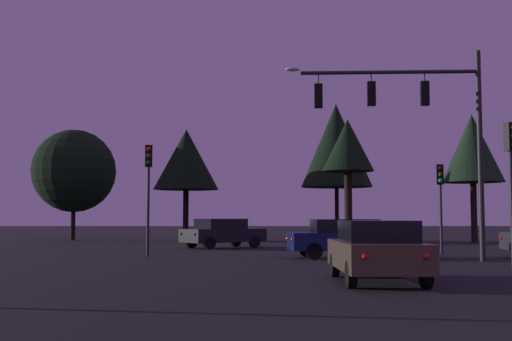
% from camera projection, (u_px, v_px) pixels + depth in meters
% --- Properties ---
extents(ground_plane, '(168.00, 168.00, 0.00)m').
position_uv_depth(ground_plane, '(290.00, 251.00, 30.25)').
color(ground_plane, black).
rests_on(ground_plane, ground).
extents(traffic_signal_mast_arm, '(7.20, 0.67, 7.73)m').
position_uv_depth(traffic_signal_mast_arm, '(419.00, 116.00, 23.36)').
color(traffic_signal_mast_arm, '#232326').
rests_on(traffic_signal_mast_arm, ground).
extents(traffic_light_corner_left, '(0.34, 0.37, 4.57)m').
position_uv_depth(traffic_light_corner_left, '(148.00, 178.00, 26.04)').
color(traffic_light_corner_left, '#232326').
rests_on(traffic_light_corner_left, ground).
extents(traffic_light_corner_right, '(0.35, 0.38, 3.95)m').
position_uv_depth(traffic_light_corner_right, '(440.00, 190.00, 28.26)').
color(traffic_light_corner_right, '#232326').
rests_on(traffic_light_corner_right, ground).
extents(traffic_light_median, '(0.37, 0.39, 4.58)m').
position_uv_depth(traffic_light_median, '(511.00, 165.00, 19.91)').
color(traffic_light_median, '#232326').
rests_on(traffic_light_median, ground).
extents(car_nearside_lane, '(1.91, 4.29, 1.52)m').
position_uv_depth(car_nearside_lane, '(376.00, 250.00, 15.68)').
color(car_nearside_lane, '#473828').
rests_on(car_nearside_lane, ground).
extents(car_crossing_right, '(4.79, 2.15, 1.52)m').
position_uv_depth(car_crossing_right, '(347.00, 238.00, 24.88)').
color(car_crossing_right, '#0F1947').
rests_on(car_crossing_right, ground).
extents(car_far_lane, '(4.55, 4.07, 1.52)m').
position_uv_depth(car_far_lane, '(223.00, 233.00, 32.96)').
color(car_far_lane, black).
rests_on(car_far_lane, ground).
extents(tree_behind_sign, '(4.90, 4.90, 9.48)m').
position_uv_depth(tree_behind_sign, '(336.00, 145.00, 43.92)').
color(tree_behind_sign, black).
rests_on(tree_behind_sign, ground).
extents(tree_left_far, '(3.07, 3.07, 7.39)m').
position_uv_depth(tree_left_far, '(348.00, 147.00, 37.42)').
color(tree_left_far, black).
rests_on(tree_left_far, ground).
extents(tree_center_horizon, '(5.80, 5.80, 7.74)m').
position_uv_depth(tree_center_horizon, '(74.00, 171.00, 44.48)').
color(tree_center_horizon, black).
rests_on(tree_center_horizon, ground).
extents(tree_right_cluster, '(3.87, 3.87, 8.17)m').
position_uv_depth(tree_right_cluster, '(472.00, 149.00, 40.36)').
color(tree_right_cluster, black).
rests_on(tree_right_cluster, ground).
extents(tree_lot_edge, '(4.38, 4.38, 7.54)m').
position_uv_depth(tree_lot_edge, '(186.00, 160.00, 42.78)').
color(tree_lot_edge, black).
rests_on(tree_lot_edge, ground).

